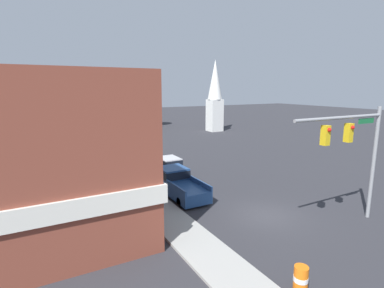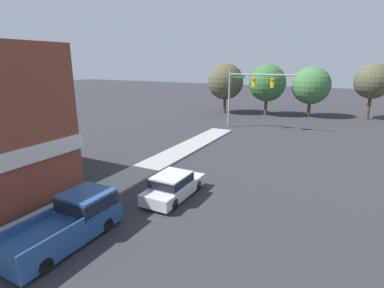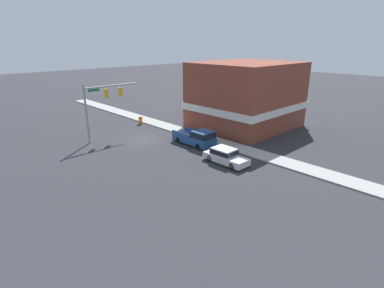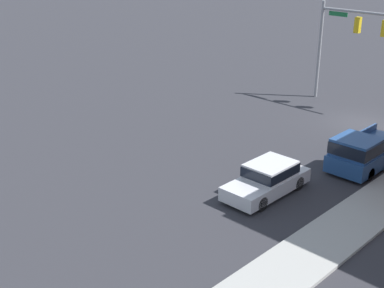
% 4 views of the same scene
% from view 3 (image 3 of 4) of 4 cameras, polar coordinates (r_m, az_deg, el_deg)
% --- Properties ---
extents(ground_plane, '(200.00, 200.00, 0.00)m').
position_cam_3_polar(ground_plane, '(37.36, -9.30, 0.91)').
color(ground_plane, '#2D2D33').
extents(sidewalk_curb, '(2.40, 60.00, 0.14)m').
position_cam_3_polar(sidewalk_curb, '(40.68, -2.73, 2.74)').
color(sidewalk_curb, '#9E9E99').
rests_on(sidewalk_curb, ground).
extents(near_signal_assembly, '(7.07, 0.49, 6.91)m').
position_cam_3_polar(near_signal_assembly, '(37.22, -16.69, 8.22)').
color(near_signal_assembly, gray).
rests_on(near_signal_assembly, ground).
extents(car_lead, '(1.85, 4.61, 1.49)m').
position_cam_3_polar(car_lead, '(29.62, 6.34, -2.20)').
color(car_lead, black).
rests_on(car_lead, ground).
extents(pickup_truck_parked, '(2.11, 5.36, 1.89)m').
position_cam_3_polar(pickup_truck_parked, '(34.50, 0.98, 1.26)').
color(pickup_truck_parked, black).
rests_on(pickup_truck_parked, ground).
extents(construction_barrel, '(0.58, 0.58, 1.13)m').
position_cam_3_polar(construction_barrel, '(44.18, -9.77, 4.47)').
color(construction_barrel, orange).
rests_on(construction_barrel, ground).
extents(corner_brick_building, '(13.40, 11.74, 8.82)m').
position_cam_3_polar(corner_brick_building, '(42.44, 10.23, 8.97)').
color(corner_brick_building, brown).
rests_on(corner_brick_building, ground).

